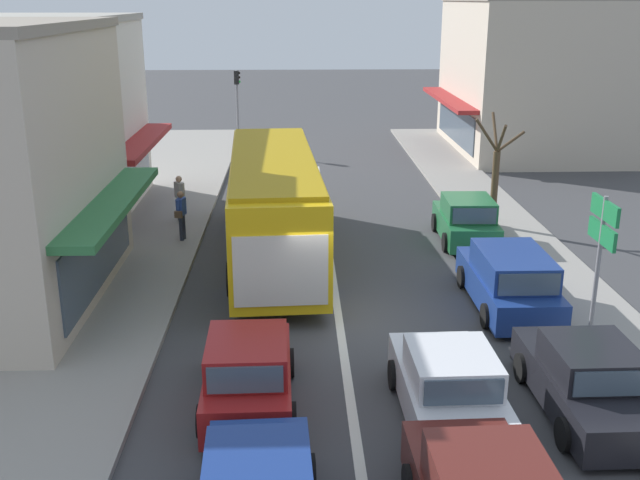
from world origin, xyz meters
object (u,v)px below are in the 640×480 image
at_px(parked_sedan_kerb_front, 588,382).
at_px(traffic_light_downstreet, 237,97).
at_px(parked_wagon_kerb_second, 509,281).
at_px(parked_hatchback_kerb_third, 466,221).
at_px(directional_road_sign, 602,236).
at_px(street_tree_right, 495,177).
at_px(sedan_queue_gap_filler, 450,390).
at_px(pedestrian_with_handbag_near, 181,212).
at_px(pedestrian_browsing_midblock, 180,195).
at_px(city_bus, 274,200).
at_px(hatchback_queue_far_back, 248,374).

xyz_separation_m(parked_sedan_kerb_front, traffic_light_downstreet, (-8.53, 26.47, 2.19)).
bearing_deg(parked_wagon_kerb_second, parked_hatchback_kerb_third, 88.85).
height_order(directional_road_sign, street_tree_right, street_tree_right).
xyz_separation_m(parked_sedan_kerb_front, parked_hatchback_kerb_third, (0.03, 10.80, 0.05)).
xyz_separation_m(sedan_queue_gap_filler, pedestrian_with_handbag_near, (-6.59, 11.10, 0.40)).
bearing_deg(pedestrian_browsing_midblock, parked_hatchback_kerb_third, -13.51).
relative_size(parked_wagon_kerb_second, street_tree_right, 1.13).
bearing_deg(traffic_light_downstreet, pedestrian_browsing_midblock, -94.92).
height_order(parked_wagon_kerb_second, traffic_light_downstreet, traffic_light_downstreet).
distance_m(city_bus, pedestrian_with_handbag_near, 3.53).
distance_m(parked_wagon_kerb_second, pedestrian_with_handbag_near, 10.83).
bearing_deg(sedan_queue_gap_filler, street_tree_right, 72.16).
bearing_deg(parked_hatchback_kerb_third, sedan_queue_gap_filler, -104.02).
bearing_deg(parked_hatchback_kerb_third, pedestrian_browsing_midblock, 166.49).
xyz_separation_m(city_bus, street_tree_right, (7.53, 2.87, -0.04)).
bearing_deg(pedestrian_with_handbag_near, hatchback_queue_far_back, -75.16).
xyz_separation_m(sedan_queue_gap_filler, parked_hatchback_kerb_third, (2.75, 11.01, 0.05)).
xyz_separation_m(city_bus, pedestrian_with_handbag_near, (-3.06, 1.56, -0.81)).
relative_size(hatchback_queue_far_back, pedestrian_browsing_midblock, 2.29).
relative_size(traffic_light_downstreet, pedestrian_browsing_midblock, 2.58).
bearing_deg(directional_road_sign, hatchback_queue_far_back, -162.89).
relative_size(city_bus, parked_sedan_kerb_front, 2.60).
xyz_separation_m(traffic_light_downstreet, pedestrian_with_handbag_near, (-0.77, -15.58, -1.79)).
bearing_deg(parked_hatchback_kerb_third, street_tree_right, 48.41).
bearing_deg(directional_road_sign, parked_hatchback_kerb_third, 98.09).
bearing_deg(parked_sedan_kerb_front, hatchback_queue_far_back, 175.98).
bearing_deg(pedestrian_with_handbag_near, street_tree_right, 7.06).
xyz_separation_m(hatchback_queue_far_back, parked_hatchback_kerb_third, (6.58, 10.34, 0.00)).
relative_size(sedan_queue_gap_filler, parked_hatchback_kerb_third, 1.13).
distance_m(sedan_queue_gap_filler, directional_road_sign, 5.34).
height_order(parked_hatchback_kerb_third, street_tree_right, street_tree_right).
bearing_deg(parked_sedan_kerb_front, pedestrian_with_handbag_near, 130.52).
bearing_deg(pedestrian_with_handbag_near, pedestrian_browsing_midblock, 99.52).
distance_m(city_bus, parked_sedan_kerb_front, 11.29).
bearing_deg(sedan_queue_gap_filler, city_bus, 110.33).
height_order(sedan_queue_gap_filler, hatchback_queue_far_back, hatchback_queue_far_back).
distance_m(parked_hatchback_kerb_third, pedestrian_browsing_midblock, 10.00).
relative_size(hatchback_queue_far_back, traffic_light_downstreet, 0.89).
bearing_deg(sedan_queue_gap_filler, directional_road_sign, 38.12).
distance_m(traffic_light_downstreet, directional_road_sign, 25.55).
bearing_deg(pedestrian_with_handbag_near, city_bus, -27.05).
bearing_deg(hatchback_queue_far_back, city_bus, 88.10).
xyz_separation_m(pedestrian_with_handbag_near, pedestrian_browsing_midblock, (-0.38, 2.24, -0.00)).
bearing_deg(sedan_queue_gap_filler, hatchback_queue_far_back, 170.04).
relative_size(city_bus, sedan_queue_gap_filler, 2.59).
relative_size(street_tree_right, pedestrian_with_handbag_near, 2.44).
xyz_separation_m(city_bus, sedan_queue_gap_filler, (3.53, -9.54, -1.22)).
bearing_deg(city_bus, traffic_light_downstreet, 97.59).
distance_m(sedan_queue_gap_filler, parked_hatchback_kerb_third, 11.35).
xyz_separation_m(traffic_light_downstreet, directional_road_sign, (9.70, -23.63, -0.15)).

